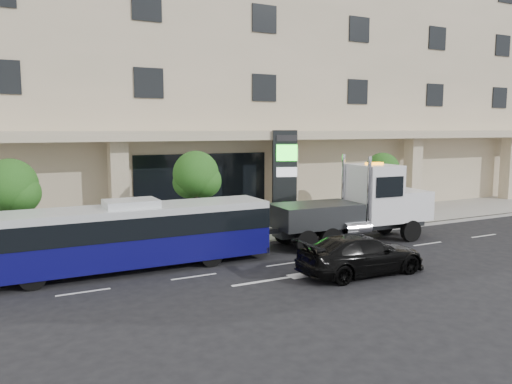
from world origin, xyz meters
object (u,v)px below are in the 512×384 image
Objects in this scene: city_bus at (132,234)px; tow_truck at (359,206)px; black_sedan at (361,254)px; signage_pylon at (285,177)px.

tow_truck is (11.16, -0.07, 0.34)m from city_bus.
tow_truck is at bearing -36.67° from black_sedan.
city_bus reaches higher than black_sedan.
black_sedan is (7.73, -4.53, -0.67)m from city_bus.
city_bus is at bearing -132.86° from signage_pylon.
black_sedan is 0.98× the size of signage_pylon.
city_bus is at bearing -177.29° from tow_truck.
signage_pylon is (9.66, 4.68, 1.44)m from city_bus.
tow_truck is 5.72m from black_sedan.
city_bus is 1.18× the size of tow_truck.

